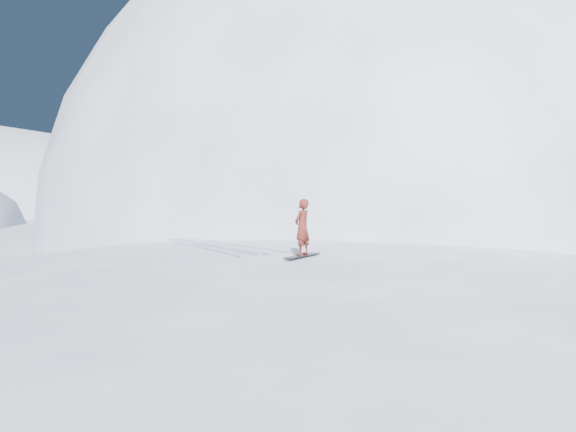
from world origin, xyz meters
name	(u,v)px	position (x,y,z in m)	size (l,w,h in m)	color
ground	(307,346)	(0.00, 0.00, 0.00)	(400.00, 400.00, 0.00)	white
near_ridge	(295,317)	(1.00, 3.00, 0.00)	(36.00, 28.00, 4.80)	white
summit_peak	(398,236)	(22.00, 26.00, 0.00)	(60.00, 56.00, 56.00)	white
peak_shoulder	(310,250)	(10.00, 20.00, 0.00)	(28.00, 24.00, 18.00)	white
wind_bumps	(261,329)	(-0.56, 2.12, 0.00)	(16.00, 14.40, 1.00)	white
snowboard	(302,256)	(0.16, 0.67, 2.41)	(1.52, 0.28, 0.03)	black
snowboarder	(302,227)	(0.16, 0.67, 3.23)	(0.59, 0.38, 1.61)	maroon
board_tracks	(217,245)	(-1.32, 4.31, 2.42)	(2.65, 5.94, 0.04)	silver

